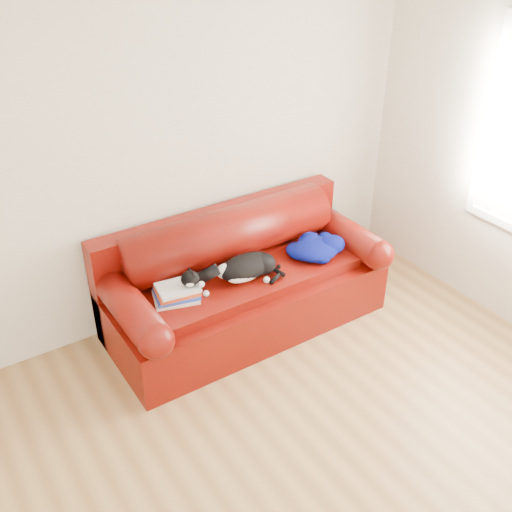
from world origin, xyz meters
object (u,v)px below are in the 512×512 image
at_px(blanket, 316,247).
at_px(book_stack, 177,293).
at_px(cat, 246,268).
at_px(sofa_base, 246,298).

bearing_deg(blanket, book_stack, 177.12).
bearing_deg(cat, book_stack, -165.45).
bearing_deg(sofa_base, blanket, -10.99).
xyz_separation_m(book_stack, blanket, (1.17, -0.06, 0.01)).
relative_size(cat, blanket, 1.21).
distance_m(sofa_base, book_stack, 0.67).
xyz_separation_m(sofa_base, book_stack, (-0.59, -0.05, 0.31)).
distance_m(book_stack, cat, 0.54).
height_order(sofa_base, blanket, blanket).
bearing_deg(book_stack, cat, -4.52).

